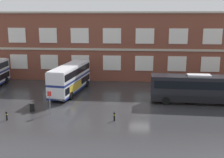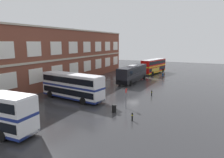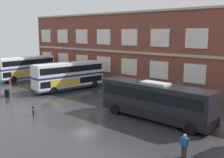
# 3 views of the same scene
# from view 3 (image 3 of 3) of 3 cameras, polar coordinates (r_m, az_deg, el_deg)

# --- Properties ---
(ground_plane) EXTENTS (120.00, 120.00, 0.00)m
(ground_plane) POSITION_cam_3_polar(r_m,az_deg,el_deg) (31.71, -3.29, -5.96)
(ground_plane) COLOR #2B2B2D
(brick_terminal_building) EXTENTS (54.47, 8.19, 11.74)m
(brick_terminal_building) POSITION_cam_3_polar(r_m,az_deg,el_deg) (44.38, 9.63, 5.96)
(brick_terminal_building) COLOR brown
(brick_terminal_building) RESTS_ON ground
(double_decker_near) EXTENTS (3.21, 11.10, 4.07)m
(double_decker_near) POSITION_cam_3_polar(r_m,az_deg,el_deg) (52.44, -17.54, 2.29)
(double_decker_near) COLOR silver
(double_decker_near) RESTS_ON ground
(double_decker_middle) EXTENTS (4.04, 11.25, 4.07)m
(double_decker_middle) POSITION_cam_3_polar(r_m,az_deg,el_deg) (41.40, -8.99, 0.72)
(double_decker_middle) COLOR silver
(double_decker_middle) RESTS_ON ground
(touring_coach) EXTENTS (12.07, 3.17, 3.80)m
(touring_coach) POSITION_cam_3_polar(r_m,az_deg,el_deg) (27.17, 8.90, -4.58)
(touring_coach) COLOR black
(touring_coach) RESTS_ON ground
(waiting_passenger) EXTENTS (0.64, 0.31, 1.70)m
(waiting_passenger) POSITION_cam_3_polar(r_m,az_deg,el_deg) (20.00, 14.90, -13.12)
(waiting_passenger) COLOR black
(waiting_passenger) RESTS_ON ground
(bus_stand_flag) EXTENTS (0.44, 0.10, 2.70)m
(bus_stand_flag) POSITION_cam_3_polar(r_m,az_deg,el_deg) (36.71, -20.47, -1.76)
(bus_stand_flag) COLOR slate
(bus_stand_flag) RESTS_ON ground
(station_litter_bin) EXTENTS (0.60, 0.60, 1.03)m
(station_litter_bin) POSITION_cam_3_polar(r_m,az_deg,el_deg) (39.32, -21.15, -2.73)
(station_litter_bin) COLOR black
(station_litter_bin) RESTS_ON ground
(safety_bollard_east) EXTENTS (0.19, 0.19, 0.95)m
(safety_bollard_east) POSITION_cam_3_polar(r_m,az_deg,el_deg) (29.79, -16.14, -6.39)
(safety_bollard_east) COLOR black
(safety_bollard_east) RESTS_ON ground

